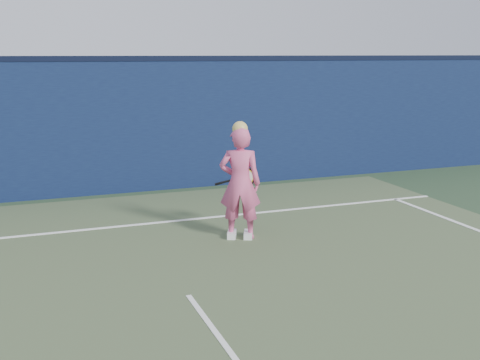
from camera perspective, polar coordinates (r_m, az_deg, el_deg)
name	(u,v)px	position (r m, az deg, el deg)	size (l,w,h in m)	color
ground	(217,335)	(5.96, -2.22, -14.47)	(80.00, 80.00, 0.00)	#294027
backstop_wall	(109,128)	(11.77, -12.33, 4.84)	(24.00, 0.40, 2.50)	#0C1637
wall_cap	(106,59)	(11.69, -12.61, 11.18)	(24.00, 0.42, 0.10)	black
player	(240,183)	(8.62, 0.00, -0.28)	(0.70, 0.60, 1.71)	#D65384
racket	(242,178)	(9.05, 0.23, 0.21)	(0.58, 0.30, 0.33)	black
court_lines	(228,349)	(5.67, -1.13, -15.76)	(11.00, 12.04, 0.01)	white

